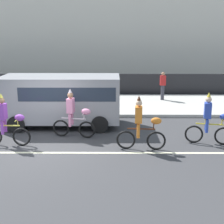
{
  "coord_description": "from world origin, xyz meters",
  "views": [
    {
      "loc": [
        2.51,
        -10.41,
        3.99
      ],
      "look_at": [
        2.45,
        1.2,
        1.0
      ],
      "focal_mm": 50.0,
      "sensor_mm": 36.0,
      "label": 1
    }
  ],
  "objects": [
    {
      "name": "parade_cyclist_cobalt",
      "position": [
        6.0,
        0.42,
        0.84
      ],
      "size": [
        1.7,
        0.54,
        1.92
      ],
      "color": "black",
      "rests_on": "ground"
    },
    {
      "name": "parade_cyclist_pink",
      "position": [
        0.98,
        1.14,
        0.84
      ],
      "size": [
        1.7,
        0.54,
        1.92
      ],
      "color": "black",
      "rests_on": "ground"
    },
    {
      "name": "parade_cyclist_orange",
      "position": [
        3.48,
        -0.16,
        0.84
      ],
      "size": [
        1.72,
        0.5,
        1.92
      ],
      "color": "black",
      "rests_on": "ground"
    },
    {
      "name": "fence_line",
      "position": [
        0.0,
        9.4,
        0.7
      ],
      "size": [
        40.0,
        0.08,
        1.4
      ],
      "primitive_type": "cube",
      "color": "black",
      "rests_on": "ground"
    },
    {
      "name": "sidewalk_curb",
      "position": [
        0.0,
        6.5,
        0.07
      ],
      "size": [
        60.0,
        5.0,
        0.15
      ],
      "primitive_type": "cube",
      "color": "#ADAAA3",
      "rests_on": "ground"
    },
    {
      "name": "ground_plane",
      "position": [
        0.0,
        0.0,
        0.0
      ],
      "size": [
        80.0,
        80.0,
        0.0
      ],
      "primitive_type": "plane",
      "color": "#38383A"
    },
    {
      "name": "pedestrian_onlooker",
      "position": [
        5.35,
        7.41,
        1.01
      ],
      "size": [
        0.32,
        0.2,
        1.62
      ],
      "color": "#33333D",
      "rests_on": "sidewalk_curb"
    },
    {
      "name": "road_centre_line",
      "position": [
        0.0,
        -0.5,
        0.0
      ],
      "size": [
        36.0,
        0.14,
        0.01
      ],
      "primitive_type": "cube",
      "color": "beige",
      "rests_on": "ground"
    },
    {
      "name": "parked_van_grey",
      "position": [
        0.32,
        2.7,
        1.28
      ],
      "size": [
        5.0,
        2.22,
        2.18
      ],
      "color": "#99999E",
      "rests_on": "ground"
    },
    {
      "name": "building_backdrop",
      "position": [
        -1.78,
        18.0,
        3.67
      ],
      "size": [
        28.0,
        8.0,
        7.34
      ],
      "primitive_type": "cube",
      "color": "beige",
      "rests_on": "ground"
    },
    {
      "name": "parade_cyclist_purple",
      "position": [
        -1.31,
        0.21,
        0.84
      ],
      "size": [
        1.72,
        0.5,
        1.92
      ],
      "color": "black",
      "rests_on": "ground"
    }
  ]
}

